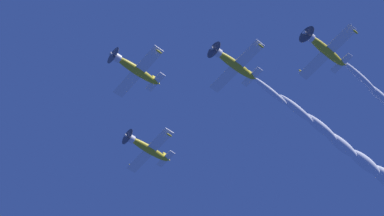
{
  "coord_description": "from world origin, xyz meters",
  "views": [
    {
      "loc": [
        22.75,
        33.16,
        1.51
      ],
      "look_at": [
        -14.2,
        2.45,
        66.5
      ],
      "focal_mm": 49.96,
      "sensor_mm": 36.0,
      "label": 1
    }
  ],
  "objects": [
    {
      "name": "airplane_left_wingman",
      "position": [
        -12.16,
        11.94,
        66.81
      ],
      "size": [
        8.95,
        10.05,
        3.37
      ],
      "color": "gold"
    },
    {
      "name": "airplane_lead",
      "position": [
        -3.85,
        0.31,
        67.02
      ],
      "size": [
        8.95,
        10.05,
        3.34
      ],
      "color": "gold"
    },
    {
      "name": "airplane_right_wingman",
      "position": [
        -15.15,
        -7.54,
        65.43
      ],
      "size": [
        8.95,
        10.03,
        3.13
      ],
      "color": "gold"
    },
    {
      "name": "airplane_slot_tail",
      "position": [
        -18.7,
        23.19,
        67.2
      ],
      "size": [
        8.95,
        10.01,
        3.19
      ],
      "color": "gold"
    }
  ]
}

